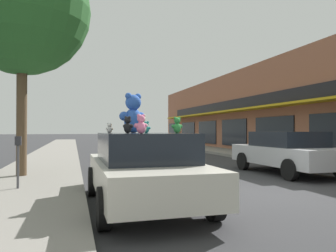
# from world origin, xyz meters

# --- Properties ---
(ground_plane) EXTENTS (260.00, 260.00, 0.00)m
(ground_plane) POSITION_xyz_m (0.00, 0.00, 0.00)
(ground_plane) COLOR #333335
(sidewalk_near) EXTENTS (2.82, 90.00, 0.16)m
(sidewalk_near) POSITION_xyz_m (-5.67, 0.00, 0.08)
(sidewalk_near) COLOR gray
(sidewalk_near) RESTS_ON ground_plane
(storefront_row) EXTENTS (11.83, 40.75, 6.03)m
(storefront_row) POSITION_xyz_m (12.46, 12.50, 3.01)
(storefront_row) COLOR #9E6047
(storefront_row) RESTS_ON ground_plane
(plush_art_car) EXTENTS (2.12, 4.61, 1.52)m
(plush_art_car) POSITION_xyz_m (-3.12, -0.51, 0.81)
(plush_art_car) COLOR beige
(plush_art_car) RESTS_ON ground_plane
(teddy_bear_giant) EXTENTS (0.66, 0.49, 0.88)m
(teddy_bear_giant) POSITION_xyz_m (-3.27, -0.09, 1.94)
(teddy_bear_giant) COLOR blue
(teddy_bear_giant) RESTS_ON plush_art_car
(teddy_bear_white) EXTENTS (0.16, 0.13, 0.22)m
(teddy_bear_white) POSITION_xyz_m (-3.81, -0.31, 1.63)
(teddy_bear_white) COLOR white
(teddy_bear_white) RESTS_ON plush_art_car
(teddy_bear_teal) EXTENTS (0.19, 0.14, 0.25)m
(teddy_bear_teal) POSITION_xyz_m (-3.07, -0.54, 1.64)
(teddy_bear_teal) COLOR teal
(teddy_bear_teal) RESTS_ON plush_art_car
(teddy_bear_green) EXTENTS (0.25, 0.16, 0.34)m
(teddy_bear_green) POSITION_xyz_m (-2.46, -0.75, 1.69)
(teddy_bear_green) COLOR green
(teddy_bear_green) RESTS_ON plush_art_car
(teddy_bear_brown) EXTENTS (0.16, 0.10, 0.22)m
(teddy_bear_brown) POSITION_xyz_m (-3.71, 0.50, 1.63)
(teddy_bear_brown) COLOR olive
(teddy_bear_brown) RESTS_ON plush_art_car
(teddy_bear_pink) EXTENTS (0.26, 0.18, 0.35)m
(teddy_bear_pink) POSITION_xyz_m (-3.40, -1.61, 1.69)
(teddy_bear_pink) COLOR pink
(teddy_bear_pink) RESTS_ON plush_art_car
(teddy_bear_black) EXTENTS (0.23, 0.24, 0.34)m
(teddy_bear_black) POSITION_xyz_m (-3.49, -0.73, 1.69)
(teddy_bear_black) COLOR black
(teddy_bear_black) RESTS_ON plush_art_car
(teddy_bear_cream) EXTENTS (0.27, 0.20, 0.36)m
(teddy_bear_cream) POSITION_xyz_m (-3.30, -1.22, 1.69)
(teddy_bear_cream) COLOR beige
(teddy_bear_cream) RESTS_ON plush_art_car
(parked_car_far_center) EXTENTS (2.19, 4.74, 1.53)m
(parked_car_far_center) POSITION_xyz_m (2.97, 3.04, 0.81)
(parked_car_far_center) COLOR #B7B7BC
(parked_car_far_center) RESTS_ON ground_plane
(street_tree) EXTENTS (4.23, 4.23, 7.40)m
(street_tree) POSITION_xyz_m (-6.09, 3.93, 5.43)
(street_tree) COLOR brown
(street_tree) RESTS_ON sidewalk_near
(parking_meter) EXTENTS (0.14, 0.10, 1.27)m
(parking_meter) POSITION_xyz_m (-5.83, 1.49, 0.97)
(parking_meter) COLOR #4C4C51
(parking_meter) RESTS_ON sidewalk_near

